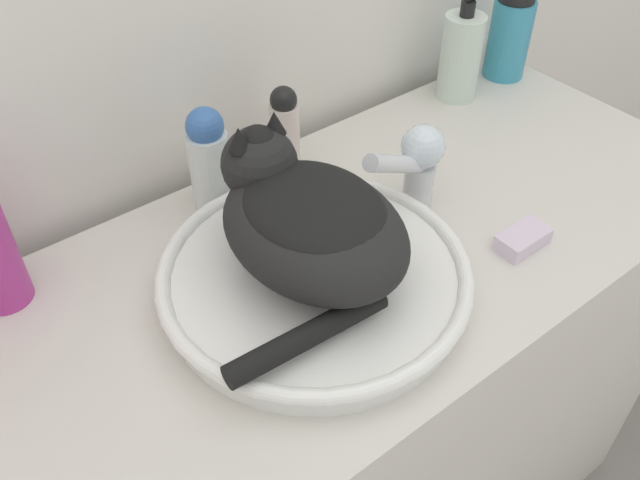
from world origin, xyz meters
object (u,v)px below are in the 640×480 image
mouthwash_bottle (510,32)px  soap_bar (523,239)px  soap_pump_bottle (461,56)px  cat (307,219)px  faucet (417,161)px  deodorant_stick (285,132)px  lotion_bottle_white (209,159)px

mouthwash_bottle → soap_bar: 0.49m
soap_pump_bottle → mouthwash_bottle: bearing=0.0°
cat → soap_bar: size_ratio=3.76×
faucet → mouthwash_bottle: bearing=-168.0°
soap_pump_bottle → mouthwash_bottle: size_ratio=1.06×
deodorant_stick → faucet: bearing=-63.3°
lotion_bottle_white → deodorant_stick: bearing=0.0°
deodorant_stick → mouthwash_bottle: bearing=-0.0°
cat → faucet: bearing=-84.2°
cat → mouthwash_bottle: size_ratio=1.61×
soap_pump_bottle → lotion_bottle_white: size_ratio=1.17×
deodorant_stick → soap_pump_bottle: size_ratio=0.79×
deodorant_stick → soap_bar: size_ratio=1.95×
cat → faucet: 0.22m
lotion_bottle_white → faucet: bearing=-39.7°
faucet → soap_bar: bearing=99.5°
faucet → lotion_bottle_white: size_ratio=1.00×
cat → soap_bar: 0.32m
soap_pump_bottle → lotion_bottle_white: 0.51m
faucet → soap_bar: faucet is taller
cat → soap_bar: cat is taller
cat → soap_pump_bottle: bearing=-69.7°
faucet → soap_pump_bottle: bearing=-159.1°
soap_pump_bottle → mouthwash_bottle: soap_pump_bottle is taller
deodorant_stick → lotion_bottle_white: lotion_bottle_white is taller
cat → deodorant_stick: cat is taller
cat → lotion_bottle_white: size_ratio=1.78×
lotion_bottle_white → soap_pump_bottle: bearing=0.0°
cat → lotion_bottle_white: bearing=-2.3°
mouthwash_bottle → soap_bar: bearing=-136.2°
faucet → soap_pump_bottle: size_ratio=0.86×
cat → soap_pump_bottle: 0.55m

